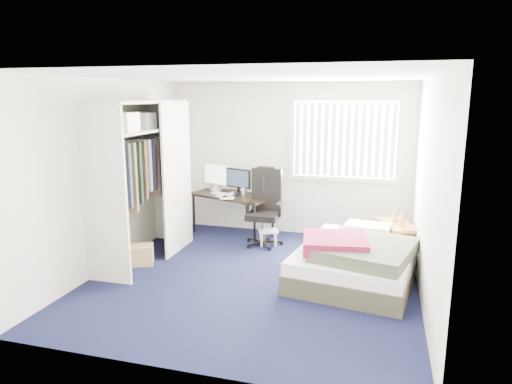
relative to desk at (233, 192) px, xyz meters
The scene contains 10 objects.
ground 2.08m from the desk, 64.06° to the right, with size 4.20×4.20×0.00m, color black.
room_shell 2.10m from the desk, 64.06° to the right, with size 4.20×4.20×4.20m.
window_assembly 1.98m from the desk, ahead, with size 1.72×0.09×1.32m.
closet 1.81m from the desk, 118.83° to the right, with size 0.64×1.84×2.22m.
desk is the anchor object (origin of this frame).
office_chair 0.78m from the desk, 30.42° to the right, with size 0.58×0.57×1.20m.
footstool 0.99m from the desk, 31.87° to the right, with size 0.36×0.32×0.24m.
nightstand 2.66m from the desk, 10.07° to the right, with size 0.60×0.81×0.68m.
bed 2.59m from the desk, 34.18° to the right, with size 1.66×2.05×0.62m.
pine_box 1.97m from the desk, 115.04° to the right, with size 0.36×0.27×0.27m, color #A08A50.
Camera 1 is at (1.49, -5.26, 2.29)m, focal length 32.00 mm.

